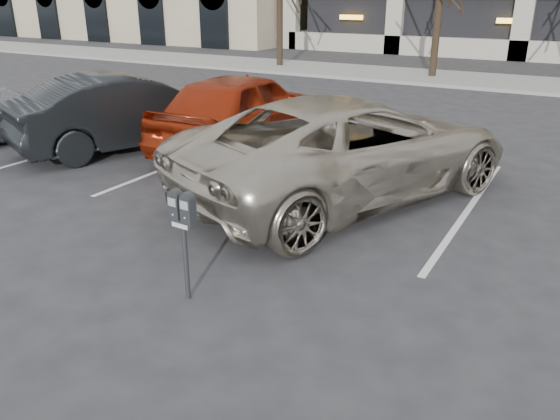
% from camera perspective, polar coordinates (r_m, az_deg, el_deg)
% --- Properties ---
extents(ground, '(140.00, 140.00, 0.00)m').
position_cam_1_polar(ground, '(7.48, 4.85, -3.54)').
color(ground, '#28282B').
rests_on(ground, ground).
extents(sidewalk, '(80.00, 4.00, 0.12)m').
position_cam_1_polar(sidewalk, '(22.55, 23.08, 12.10)').
color(sidewalk, gray).
rests_on(sidewalk, ground).
extents(stall_lines, '(16.90, 5.20, 0.00)m').
position_cam_1_polar(stall_lines, '(9.97, 3.29, 3.12)').
color(stall_lines, silver).
rests_on(stall_lines, ground).
extents(parking_meter, '(0.33, 0.14, 1.25)m').
position_cam_1_polar(parking_meter, '(5.86, -10.13, -0.94)').
color(parking_meter, black).
rests_on(parking_meter, ground).
extents(suv_silver, '(4.87, 6.61, 1.68)m').
position_cam_1_polar(suv_silver, '(9.03, 7.19, 6.49)').
color(suv_silver, '#B6AD9B').
rests_on(suv_silver, ground).
extents(car_red, '(2.21, 5.02, 1.68)m').
position_cam_1_polar(car_red, '(11.98, -3.97, 10.41)').
color(car_red, '#99260D').
rests_on(car_red, ground).
extents(car_dark, '(3.43, 5.18, 1.61)m').
position_cam_1_polar(car_dark, '(12.43, -15.53, 9.94)').
color(car_dark, black).
rests_on(car_dark, ground).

